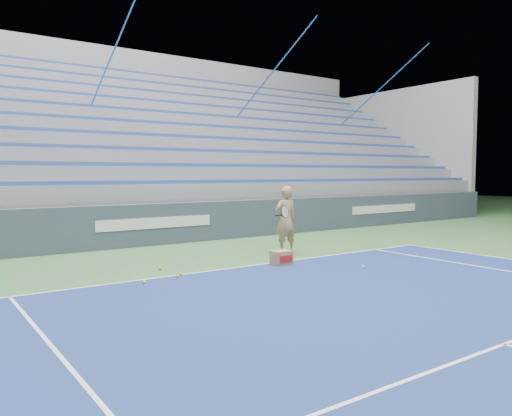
{
  "coord_description": "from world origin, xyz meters",
  "views": [
    {
      "loc": [
        -5.36,
        3.57,
        1.9
      ],
      "look_at": [
        0.85,
        12.38,
        1.15
      ],
      "focal_mm": 35.0,
      "sensor_mm": 36.0,
      "label": 1
    }
  ],
  "objects": [
    {
      "name": "sponsor_barrier",
      "position": [
        0.0,
        15.88,
        0.55
      ],
      "size": [
        30.0,
        0.32,
        1.1
      ],
      "color": "#374254",
      "rests_on": "ground"
    },
    {
      "name": "bleachers",
      "position": [
        0.0,
        21.6,
        2.36
      ],
      "size": [
        31.0,
        9.15,
        7.3
      ],
      "color": "gray",
      "rests_on": "ground"
    },
    {
      "name": "tennis_player",
      "position": [
        1.98,
        12.77,
        0.8
      ],
      "size": [
        0.9,
        0.82,
        1.6
      ],
      "color": "tan",
      "rests_on": "ground"
    },
    {
      "name": "ball_box",
      "position": [
        0.97,
        11.64,
        0.15
      ],
      "size": [
        0.41,
        0.32,
        0.3
      ],
      "color": "#A67F50",
      "rests_on": "ground"
    },
    {
      "name": "tennis_ball_0",
      "position": [
        2.06,
        10.37,
        0.03
      ],
      "size": [
        0.07,
        0.07,
        0.07
      ],
      "primitive_type": "sphere",
      "color": "#AFD32B",
      "rests_on": "ground"
    },
    {
      "name": "tennis_ball_1",
      "position": [
        -1.31,
        12.59,
        0.03
      ],
      "size": [
        0.07,
        0.07,
        0.07
      ],
      "primitive_type": "sphere",
      "color": "#AFD32B",
      "rests_on": "ground"
    },
    {
      "name": "tennis_ball_2",
      "position": [
        -2.07,
        11.57,
        0.03
      ],
      "size": [
        0.07,
        0.07,
        0.07
      ],
      "primitive_type": "sphere",
      "color": "#AFD32B",
      "rests_on": "ground"
    },
    {
      "name": "tennis_ball_3",
      "position": [
        -1.25,
        11.84,
        0.03
      ],
      "size": [
        0.07,
        0.07,
        0.07
      ],
      "primitive_type": "sphere",
      "color": "#AFD32B",
      "rests_on": "ground"
    },
    {
      "name": "tennis_ball_4",
      "position": [
        -1.37,
        11.71,
        0.03
      ],
      "size": [
        0.07,
        0.07,
        0.07
      ],
      "primitive_type": "sphere",
      "color": "#AFD32B",
      "rests_on": "ground"
    }
  ]
}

